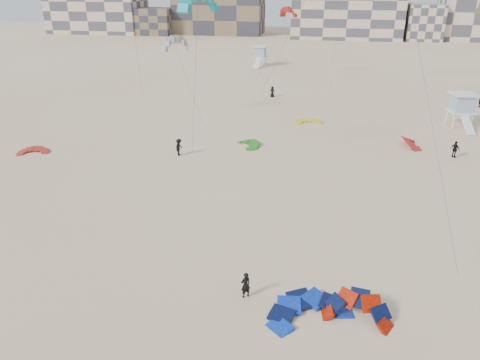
% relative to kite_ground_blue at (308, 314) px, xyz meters
% --- Properties ---
extents(ground, '(320.00, 320.00, 0.00)m').
position_rel_kite_ground_blue_xyz_m(ground, '(-5.06, -0.14, 0.00)').
color(ground, beige).
rests_on(ground, ground).
extents(kite_ground_blue, '(6.41, 6.50, 1.81)m').
position_rel_kite_ground_blue_xyz_m(kite_ground_blue, '(0.00, 0.00, 0.00)').
color(kite_ground_blue, blue).
rests_on(kite_ground_blue, ground).
extents(kite_ground_orange, '(4.29, 4.33, 3.69)m').
position_rel_kite_ground_blue_xyz_m(kite_ground_orange, '(2.67, 0.08, 0.00)').
color(kite_ground_orange, '#FF1C00').
rests_on(kite_ground_orange, ground).
extents(kite_ground_red, '(4.12, 4.24, 1.26)m').
position_rel_kite_ground_blue_xyz_m(kite_ground_red, '(-30.43, 21.09, 0.00)').
color(kite_ground_red, red).
rests_on(kite_ground_red, ground).
extents(kite_ground_green, '(4.58, 4.51, 1.65)m').
position_rel_kite_ground_blue_xyz_m(kite_ground_green, '(-7.97, 27.47, 0.00)').
color(kite_ground_green, '#238E19').
rests_on(kite_ground_green, ground).
extents(kite_ground_red_far, '(3.56, 3.40, 2.90)m').
position_rel_kite_ground_blue_xyz_m(kite_ground_red_far, '(9.96, 30.47, 0.00)').
color(kite_ground_red_far, red).
rests_on(kite_ground_red_far, ground).
extents(kite_ground_yellow, '(4.04, 4.17, 0.58)m').
position_rel_kite_ground_blue_xyz_m(kite_ground_yellow, '(-1.78, 37.62, 0.00)').
color(kite_ground_yellow, '#F4FB20').
rests_on(kite_ground_yellow, ground).
extents(kitesurfer_main, '(0.73, 0.69, 1.68)m').
position_rel_kite_ground_blue_xyz_m(kitesurfer_main, '(-3.75, 0.87, 0.84)').
color(kitesurfer_main, black).
rests_on(kitesurfer_main, ground).
extents(kitesurfer_c, '(0.86, 1.27, 1.82)m').
position_rel_kite_ground_blue_xyz_m(kitesurfer_c, '(-14.69, 23.14, 0.91)').
color(kitesurfer_c, black).
rests_on(kitesurfer_c, ground).
extents(kitesurfer_d, '(1.03, 1.06, 1.79)m').
position_rel_kite_ground_blue_xyz_m(kitesurfer_d, '(13.88, 27.66, 0.89)').
color(kitesurfer_d, black).
rests_on(kitesurfer_d, ground).
extents(kitesurfer_e, '(0.88, 0.62, 1.69)m').
position_rel_kite_ground_blue_xyz_m(kitesurfer_e, '(-7.99, 50.64, 0.85)').
color(kitesurfer_e, black).
rests_on(kitesurfer_e, ground).
extents(kitesurfer_f, '(0.78, 1.57, 1.62)m').
position_rel_kite_ground_blue_xyz_m(kitesurfer_f, '(22.34, 50.07, 0.81)').
color(kitesurfer_f, black).
rests_on(kitesurfer_f, ground).
extents(kite_fly_teal_a, '(5.18, 5.35, 15.92)m').
position_rel_kite_ground_blue_xyz_m(kite_fly_teal_a, '(-11.02, 19.13, 15.43)').
color(kite_fly_teal_a, '#0E9C98').
rests_on(kite_fly_teal_a, ground).
extents(kite_fly_grey, '(7.33, 8.27, 9.71)m').
position_rel_kite_ground_blue_xyz_m(kite_fly_grey, '(-18.81, 36.51, 9.54)').
color(kite_fly_grey, '#B8B8B8').
rests_on(kite_fly_grey, ground).
extents(kite_fly_red, '(6.88, 9.54, 11.94)m').
position_rel_kite_ground_blue_xyz_m(kite_fly_red, '(-7.19, 65.13, 11.47)').
color(kite_fly_red, red).
rests_on(kite_fly_red, ground).
extents(lifeguard_tower_near, '(3.36, 5.93, 4.17)m').
position_rel_kite_ground_blue_xyz_m(lifeguard_tower_near, '(17.00, 39.56, 2.07)').
color(lifeguard_tower_near, white).
rests_on(lifeguard_tower_near, ground).
extents(lifeguard_tower_far, '(3.06, 5.66, 4.09)m').
position_rel_kite_ground_blue_xyz_m(lifeguard_tower_far, '(-13.80, 77.36, 2.03)').
color(lifeguard_tower_far, white).
rests_on(lifeguard_tower_far, ground).
extents(condo_west_a, '(30.00, 15.00, 14.00)m').
position_rel_kite_ground_blue_xyz_m(condo_west_a, '(-75.06, 129.86, 7.00)').
color(condo_west_a, beige).
rests_on(condo_west_a, ground).
extents(condo_west_b, '(28.00, 14.00, 18.00)m').
position_rel_kite_ground_blue_xyz_m(condo_west_b, '(-35.06, 133.86, 9.00)').
color(condo_west_b, '#776248').
rests_on(condo_west_b, ground).
extents(condo_mid, '(32.00, 16.00, 12.00)m').
position_rel_kite_ground_blue_xyz_m(condo_mid, '(4.94, 129.86, 6.00)').
color(condo_mid, beige).
rests_on(condo_mid, ground).
extents(condo_fill_left, '(12.00, 10.00, 8.00)m').
position_rel_kite_ground_blue_xyz_m(condo_fill_left, '(-55.06, 127.86, 4.00)').
color(condo_fill_left, '#776248').
rests_on(condo_fill_left, ground).
extents(condo_fill_right, '(10.00, 10.00, 10.00)m').
position_rel_kite_ground_blue_xyz_m(condo_fill_right, '(26.94, 127.86, 5.00)').
color(condo_fill_right, beige).
rests_on(condo_fill_right, ground).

